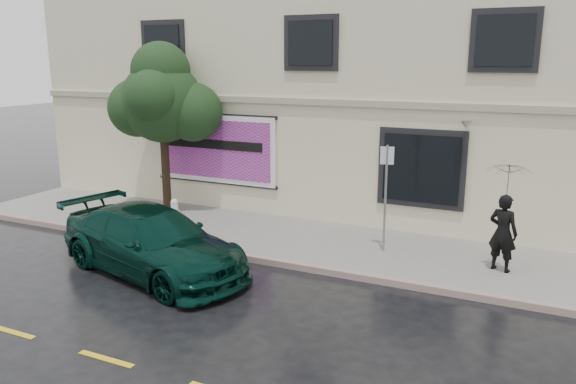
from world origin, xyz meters
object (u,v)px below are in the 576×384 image
at_px(car, 152,242).
at_px(pedestrian, 503,233).
at_px(fire_hydrant, 175,211).
at_px(street_tree, 162,103).

distance_m(car, pedestrian, 7.85).
bearing_deg(fire_hydrant, street_tree, 132.90).
relative_size(car, pedestrian, 2.90).
relative_size(street_tree, fire_hydrant, 6.40).
height_order(car, pedestrian, pedestrian).
xyz_separation_m(street_tree, fire_hydrant, (1.08, -1.08, -3.00)).
xyz_separation_m(car, pedestrian, (7.20, 3.11, 0.29)).
distance_m(street_tree, fire_hydrant, 3.36).
bearing_deg(pedestrian, car, 42.51).
height_order(pedestrian, street_tree, street_tree).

